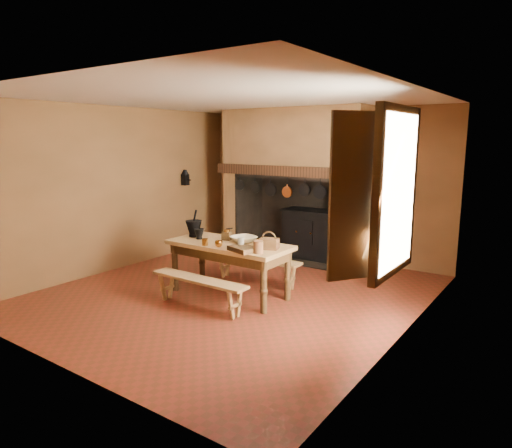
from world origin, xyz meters
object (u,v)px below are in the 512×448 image
at_px(wicker_basket, 269,243).
at_px(mixing_bowl, 244,239).
at_px(iron_range, 311,233).
at_px(work_table, 229,251).
at_px(bench_front, 199,286).
at_px(coffee_grinder, 227,235).

bearing_deg(wicker_basket, mixing_bowl, 148.80).
xyz_separation_m(iron_range, work_table, (0.04, -2.54, 0.17)).
relative_size(work_table, bench_front, 1.21).
bearing_deg(coffee_grinder, wicker_basket, -23.13).
height_order(coffee_grinder, mixing_bowl, coffee_grinder).
bearing_deg(iron_range, wicker_basket, -74.39).
bearing_deg(bench_front, coffee_grinder, 100.79).
bearing_deg(iron_range, work_table, -89.19).
height_order(work_table, coffee_grinder, coffee_grinder).
distance_m(iron_range, coffee_grinder, 2.44).
xyz_separation_m(work_table, wicker_basket, (0.67, 0.02, 0.20)).
distance_m(iron_range, work_table, 2.55).
bearing_deg(mixing_bowl, work_table, -134.19).
distance_m(coffee_grinder, mixing_bowl, 0.30).
relative_size(iron_range, mixing_bowl, 4.49).
relative_size(mixing_bowl, wicker_basket, 1.20).
xyz_separation_m(iron_range, bench_front, (0.04, -3.20, -0.17)).
xyz_separation_m(iron_range, wicker_basket, (0.70, -2.52, 0.38)).
bearing_deg(wicker_basket, bench_front, -151.61).
height_order(bench_front, mixing_bowl, mixing_bowl).
bearing_deg(work_table, wicker_basket, 1.70).
bearing_deg(coffee_grinder, mixing_bowl, -12.04).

